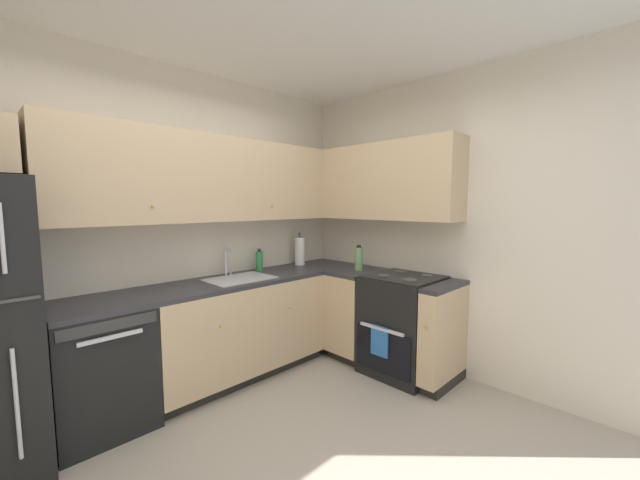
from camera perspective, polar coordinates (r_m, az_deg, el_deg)
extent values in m
cube|color=#A89E8E|center=(2.46, -3.87, -33.37)|extent=(3.68, 3.18, 0.02)
cube|color=beige|center=(3.31, -22.81, 1.79)|extent=(3.78, 0.05, 2.67)
cube|color=beige|center=(3.44, 20.08, 2.01)|extent=(0.05, 3.28, 2.67)
cylinder|color=silver|center=(2.52, -40.07, -19.23)|extent=(0.02, 0.02, 0.58)
cylinder|color=silver|center=(2.32, -41.41, 0.19)|extent=(0.02, 0.02, 0.34)
cube|color=black|center=(3.02, -31.43, -16.87)|extent=(0.60, 0.60, 0.85)
cube|color=#333333|center=(2.61, -30.25, -11.60)|extent=(0.55, 0.01, 0.07)
cube|color=silver|center=(2.62, -30.09, -13.15)|extent=(0.36, 0.02, 0.02)
cube|color=tan|center=(3.39, -12.80, -12.82)|extent=(1.57, 0.60, 0.76)
cube|color=black|center=(3.57, -12.92, -19.14)|extent=(1.57, 0.54, 0.09)
sphere|color=tan|center=(2.93, -15.39, -13.02)|extent=(0.02, 0.02, 0.02)
sphere|color=tan|center=(3.30, -4.73, -10.64)|extent=(0.02, 0.02, 0.02)
cube|color=#2D2D33|center=(3.29, -12.99, -6.28)|extent=(2.78, 0.60, 0.03)
cube|color=tan|center=(3.73, 6.04, -10.99)|extent=(0.60, 0.39, 0.76)
cube|color=black|center=(3.90, 6.27, -16.86)|extent=(0.54, 0.39, 0.09)
cube|color=tan|center=(3.27, 18.96, -13.73)|extent=(0.60, 0.15, 0.76)
cube|color=black|center=(3.45, 18.95, -20.23)|extent=(0.54, 0.15, 0.09)
sphere|color=tan|center=(2.96, 16.33, -12.84)|extent=(0.02, 0.02, 0.02)
cube|color=#2D2D33|center=(3.64, 6.11, -5.02)|extent=(0.60, 0.39, 0.03)
cube|color=#2D2D33|center=(3.16, 19.20, -6.95)|extent=(0.60, 0.15, 0.03)
cube|color=black|center=(3.47, 13.06, -12.87)|extent=(0.64, 0.62, 0.88)
cube|color=black|center=(3.27, 9.84, -16.96)|extent=(0.02, 0.55, 0.37)
cube|color=silver|center=(3.18, 9.67, -13.67)|extent=(0.02, 0.43, 0.02)
cube|color=black|center=(3.36, 13.23, -5.63)|extent=(0.59, 0.60, 0.01)
cube|color=black|center=(3.60, 15.82, -3.81)|extent=(0.03, 0.60, 0.15)
cylinder|color=#4C4C4C|center=(3.17, 14.00, -6.15)|extent=(0.11, 0.11, 0.01)
cylinder|color=#4C4C4C|center=(3.31, 9.93, -5.54)|extent=(0.11, 0.11, 0.01)
cylinder|color=#4C4C4C|center=(3.41, 16.45, -5.38)|extent=(0.11, 0.11, 0.01)
cylinder|color=#4C4C4C|center=(3.54, 12.56, -4.86)|extent=(0.11, 0.11, 0.01)
cube|color=#2D6BB2|center=(3.23, 9.36, -15.46)|extent=(0.02, 0.17, 0.26)
cube|color=tan|center=(3.27, -17.08, 9.14)|extent=(2.46, 0.32, 0.72)
sphere|color=tan|center=(2.88, -24.89, 4.77)|extent=(0.02, 0.02, 0.02)
sphere|color=tan|center=(3.41, -7.52, 5.32)|extent=(0.02, 0.02, 0.02)
cube|color=tan|center=(3.65, 8.54, 8.95)|extent=(0.32, 1.73, 0.72)
cube|color=#B7B7BC|center=(3.27, -12.55, -5.98)|extent=(0.56, 0.40, 0.01)
cube|color=gray|center=(3.28, -12.53, -6.82)|extent=(0.52, 0.36, 0.09)
cube|color=#99999E|center=(3.27, -12.54, -6.58)|extent=(0.02, 0.35, 0.06)
cylinder|color=silver|center=(3.44, -14.66, -3.34)|extent=(0.02, 0.02, 0.26)
cylinder|color=silver|center=(3.36, -14.07, -1.51)|extent=(0.02, 0.15, 0.02)
cylinder|color=silver|center=(3.48, -13.91, -4.85)|extent=(0.02, 0.02, 0.06)
cylinder|color=#338C4C|center=(3.62, -9.56, -3.33)|extent=(0.07, 0.07, 0.19)
cylinder|color=#262626|center=(3.60, -9.58, -1.61)|extent=(0.03, 0.03, 0.03)
cylinder|color=white|center=(3.91, -3.22, -1.76)|extent=(0.11, 0.11, 0.30)
cylinder|color=#3F3F3F|center=(3.91, -3.22, -1.47)|extent=(0.02, 0.02, 0.36)
cylinder|color=#729E66|center=(3.62, 6.13, -2.99)|extent=(0.08, 0.08, 0.23)
cylinder|color=black|center=(3.60, 6.15, -1.02)|extent=(0.04, 0.04, 0.02)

